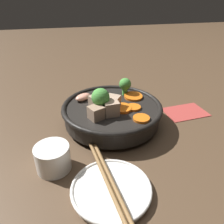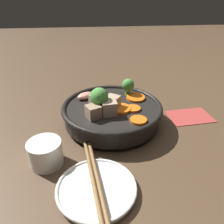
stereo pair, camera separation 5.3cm
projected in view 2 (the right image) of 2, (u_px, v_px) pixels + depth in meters
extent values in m
plane|color=#4C3826|center=(112.00, 123.00, 0.54)|extent=(3.00, 3.00, 0.00)
cylinder|color=black|center=(112.00, 122.00, 0.54)|extent=(0.13, 0.13, 0.01)
cylinder|color=black|center=(112.00, 113.00, 0.53)|extent=(0.23, 0.23, 0.04)
torus|color=black|center=(112.00, 107.00, 0.52)|extent=(0.24, 0.24, 0.01)
cylinder|color=brown|center=(112.00, 110.00, 0.52)|extent=(0.21, 0.21, 0.02)
cylinder|color=orange|center=(133.00, 108.00, 0.51)|extent=(0.04, 0.04, 0.01)
cylinder|color=orange|center=(121.00, 109.00, 0.50)|extent=(0.06, 0.06, 0.01)
cylinder|color=orange|center=(138.00, 120.00, 0.46)|extent=(0.05, 0.05, 0.01)
cylinder|color=orange|center=(136.00, 98.00, 0.55)|extent=(0.06, 0.06, 0.01)
cylinder|color=#59B84C|center=(128.00, 92.00, 0.57)|extent=(0.01, 0.01, 0.02)
sphere|color=#47933D|center=(128.00, 85.00, 0.56)|extent=(0.03, 0.03, 0.03)
cylinder|color=#59B84C|center=(100.00, 107.00, 0.49)|extent=(0.02, 0.02, 0.02)
sphere|color=#47933D|center=(99.00, 97.00, 0.48)|extent=(0.04, 0.04, 0.04)
cube|color=#9E7F66|center=(93.00, 112.00, 0.47)|extent=(0.04, 0.04, 0.03)
cube|color=tan|center=(97.00, 101.00, 0.52)|extent=(0.04, 0.04, 0.03)
cube|color=tan|center=(109.00, 108.00, 0.48)|extent=(0.03, 0.03, 0.03)
cube|color=tan|center=(112.00, 102.00, 0.51)|extent=(0.04, 0.04, 0.03)
ellipsoid|color=#EA9E84|center=(85.00, 96.00, 0.55)|extent=(0.05, 0.04, 0.02)
cylinder|color=white|center=(97.00, 189.00, 0.36)|extent=(0.13, 0.13, 0.01)
torus|color=white|center=(96.00, 187.00, 0.36)|extent=(0.13, 0.13, 0.01)
cylinder|color=white|center=(46.00, 153.00, 0.41)|extent=(0.06, 0.06, 0.05)
cylinder|color=brown|center=(44.00, 147.00, 0.40)|extent=(0.05, 0.05, 0.00)
cube|color=#A33833|center=(190.00, 116.00, 0.57)|extent=(0.12, 0.09, 0.00)
cylinder|color=olive|center=(94.00, 185.00, 0.35)|extent=(0.03, 0.23, 0.01)
cylinder|color=olive|center=(99.00, 184.00, 0.36)|extent=(0.03, 0.23, 0.01)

